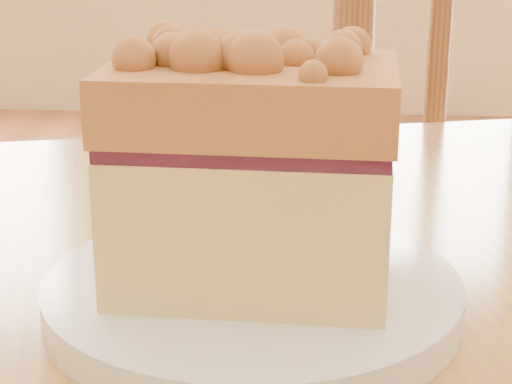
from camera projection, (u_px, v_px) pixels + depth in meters
cafe_chair_main at (440, 261)px, 1.12m from camera, size 0.58×0.58×1.02m
plate at (253, 295)px, 0.45m from camera, size 0.21×0.21×0.02m
cake_slice at (249, 162)px, 0.43m from camera, size 0.15×0.11×0.13m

